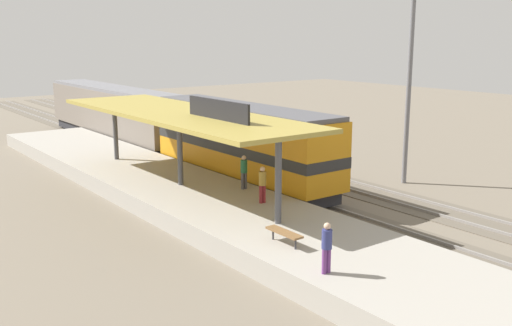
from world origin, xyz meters
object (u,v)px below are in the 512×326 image
(locomotive, at_px, (242,143))
(person_walking, at_px, (262,183))
(person_waiting, at_px, (327,245))
(light_mast, at_px, (412,36))
(person_boarding, at_px, (244,170))
(platform_bench, at_px, (284,233))
(passenger_carriage_single, at_px, (113,113))

(locomotive, distance_m, person_walking, 7.09)
(person_waiting, xyz_separation_m, person_walking, (3.33, 7.76, 0.00))
(light_mast, relative_size, person_boarding, 6.84)
(person_waiting, height_order, person_boarding, same)
(platform_bench, xyz_separation_m, light_mast, (13.80, 5.72, 7.05))
(platform_bench, xyz_separation_m, locomotive, (6.00, 11.10, 1.07))
(locomotive, xyz_separation_m, person_boarding, (-2.49, -3.68, -0.56))
(platform_bench, bearing_deg, person_walking, 60.82)
(person_waiting, bearing_deg, person_boarding, 68.19)
(passenger_carriage_single, relative_size, person_boarding, 11.70)
(passenger_carriage_single, bearing_deg, light_mast, -71.55)
(locomotive, xyz_separation_m, light_mast, (7.80, -5.38, 5.99))
(locomotive, height_order, light_mast, light_mast)
(light_mast, height_order, person_walking, light_mast)
(platform_bench, distance_m, person_boarding, 8.23)
(passenger_carriage_single, relative_size, person_waiting, 11.70)
(platform_bench, bearing_deg, locomotive, 61.61)
(locomotive, bearing_deg, passenger_carriage_single, 90.00)
(light_mast, xyz_separation_m, person_walking, (-11.09, -0.87, -6.54))
(person_walking, bearing_deg, person_boarding, 72.74)
(locomotive, height_order, person_waiting, locomotive)
(light_mast, bearing_deg, passenger_carriage_single, 108.45)
(locomotive, relative_size, passenger_carriage_single, 0.72)
(passenger_carriage_single, height_order, person_boarding, passenger_carriage_single)
(person_waiting, distance_m, person_boarding, 11.13)
(platform_bench, xyz_separation_m, person_waiting, (-0.63, -2.91, 0.51))
(light_mast, distance_m, person_boarding, 12.31)
(passenger_carriage_single, height_order, person_waiting, passenger_carriage_single)
(platform_bench, bearing_deg, person_boarding, 64.71)
(light_mast, relative_size, person_waiting, 6.84)
(locomotive, bearing_deg, platform_bench, -118.39)
(person_waiting, relative_size, person_boarding, 1.00)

